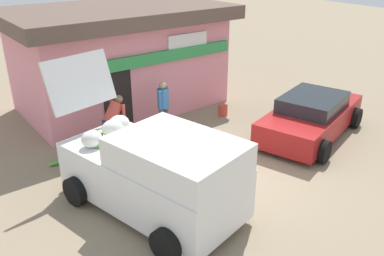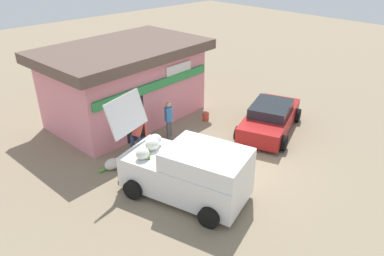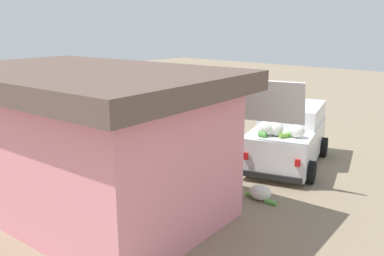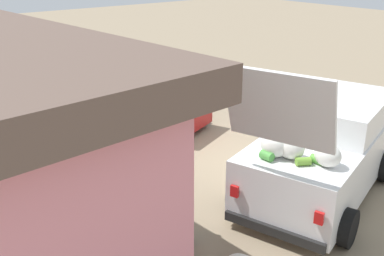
{
  "view_description": "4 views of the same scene",
  "coord_description": "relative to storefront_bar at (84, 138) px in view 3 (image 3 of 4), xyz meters",
  "views": [
    {
      "loc": [
        -5.79,
        -6.94,
        5.17
      ],
      "look_at": [
        -0.69,
        1.11,
        0.9
      ],
      "focal_mm": 37.87,
      "sensor_mm": 36.0,
      "label": 1
    },
    {
      "loc": [
        -8.95,
        -7.3,
        7.31
      ],
      "look_at": [
        -0.79,
        1.3,
        1.19
      ],
      "focal_mm": 33.65,
      "sensor_mm": 36.0,
      "label": 2
    },
    {
      "loc": [
        -8.76,
        11.05,
        4.38
      ],
      "look_at": [
        -0.2,
        1.58,
        1.14
      ],
      "focal_mm": 38.29,
      "sensor_mm": 36.0,
      "label": 3
    },
    {
      "loc": [
        -7.25,
        6.5,
        4.47
      ],
      "look_at": [
        -0.71,
        1.36,
        1.22
      ],
      "focal_mm": 42.05,
      "sensor_mm": 36.0,
      "label": 4
    }
  ],
  "objects": [
    {
      "name": "storefront_bar",
      "position": [
        0.0,
        0.0,
        0.0
      ],
      "size": [
        7.53,
        5.18,
        3.41
      ],
      "color": "pink",
      "rests_on": "ground_plane"
    },
    {
      "name": "customer_bending",
      "position": [
        -1.55,
        -2.99,
        -0.88
      ],
      "size": [
        0.7,
        0.62,
        1.48
      ],
      "color": "navy",
      "rests_on": "ground_plane"
    },
    {
      "name": "unloaded_banana_pile",
      "position": [
        -2.91,
        -3.21,
        -1.58
      ],
      "size": [
        0.91,
        0.64,
        0.38
      ],
      "color": "silver",
      "rests_on": "ground_plane"
    },
    {
      "name": "vendor_standing",
      "position": [
        0.09,
        -2.86,
        -0.82
      ],
      "size": [
        0.48,
        0.48,
        1.62
      ],
      "color": "#4C4C51",
      "rests_on": "ground_plane"
    },
    {
      "name": "delivery_van",
      "position": [
        -1.95,
        -6.24,
        -0.84
      ],
      "size": [
        3.12,
        4.68,
        2.98
      ],
      "color": "white",
      "rests_on": "ground_plane"
    },
    {
      "name": "parked_sedan",
      "position": [
        3.69,
        -5.34,
        -1.16
      ],
      "size": [
        4.5,
        3.19,
        1.25
      ],
      "color": "maroon",
      "rests_on": "ground_plane"
    },
    {
      "name": "paint_bucket",
      "position": [
        2.41,
        -2.71,
        -1.57
      ],
      "size": [
        0.31,
        0.31,
        0.37
      ],
      "primitive_type": "cylinder",
      "color": "#BF3F33",
      "rests_on": "ground_plane"
    },
    {
      "name": "ground_plane",
      "position": [
        0.61,
        -5.84,
        -1.76
      ],
      "size": [
        60.0,
        60.0,
        0.0
      ],
      "primitive_type": "plane",
      "color": "gray"
    }
  ]
}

